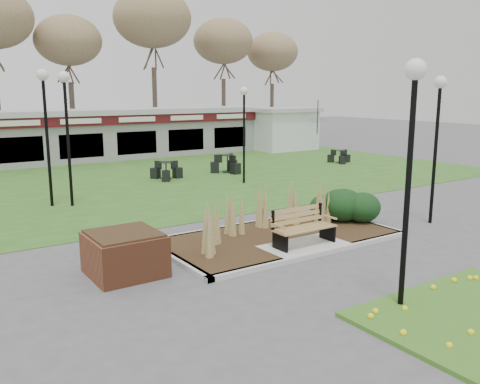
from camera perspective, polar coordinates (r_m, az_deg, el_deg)
ground at (r=12.88m, az=7.67°, el=-6.60°), size 100.00×100.00×0.00m
lawn at (r=23.00m, az=-12.50°, el=1.18°), size 34.00×16.00×0.02m
planting_bed at (r=14.57m, az=7.96°, el=-3.01°), size 6.75×3.40×1.27m
park_bench at (r=12.90m, az=7.00°, el=-3.84°), size 1.70×0.66×0.93m
brick_planter at (r=11.36m, az=-12.82°, el=-6.73°), size 1.50×1.50×0.95m
food_pavilion at (r=30.33m, az=-18.19°, el=6.06°), size 24.60×3.40×2.90m
service_hut at (r=34.83m, az=4.79°, el=7.14°), size 4.40×3.40×2.83m
tree_backdrop at (r=38.29m, az=-22.32°, el=17.10°), size 47.24×5.24×10.36m
lamp_post_near_left at (r=9.29m, az=18.72°, el=6.54°), size 0.37×0.37×4.47m
lamp_post_near_right at (r=16.03m, az=21.34°, el=7.83°), size 0.36×0.36×4.37m
lamp_post_mid_left at (r=18.18m, az=-18.95°, el=8.80°), size 0.38×0.38×4.58m
lamp_post_far_right at (r=21.68m, az=0.46°, el=8.79°), size 0.34×0.34×4.11m
lamp_post_far_left at (r=18.38m, az=-21.05°, el=8.84°), size 0.39×0.39×4.65m
bistro_set_a at (r=23.13m, az=-8.27°, el=2.08°), size 1.33×1.49×0.79m
bistro_set_c at (r=24.84m, az=-1.42°, el=2.87°), size 1.62×1.47×0.86m
bistro_set_d at (r=28.75m, az=11.14°, el=3.70°), size 1.14×1.32×0.70m
patio_umbrella at (r=33.78m, az=8.66°, el=6.91°), size 2.26×2.29×2.27m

